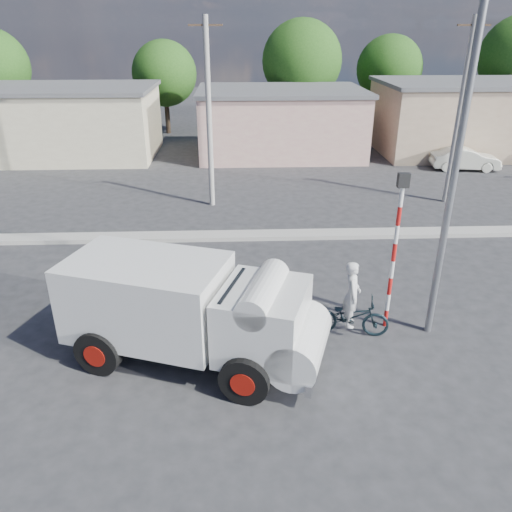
{
  "coord_description": "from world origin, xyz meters",
  "views": [
    {
      "loc": [
        -0.89,
        -10.13,
        7.64
      ],
      "look_at": [
        -0.32,
        3.45,
        1.3
      ],
      "focal_mm": 35.0,
      "sensor_mm": 36.0,
      "label": 1
    }
  ],
  "objects_px": {
    "bicycle": "(350,316)",
    "traffic_pole": "(396,240)",
    "cyclist": "(351,304)",
    "car_cream": "(465,159)",
    "truck": "(194,311)",
    "streetlight": "(452,151)"
  },
  "relations": [
    {
      "from": "traffic_pole",
      "to": "car_cream",
      "type": "bearing_deg",
      "value": 60.54
    },
    {
      "from": "car_cream",
      "to": "traffic_pole",
      "type": "distance_m",
      "value": 18.53
    },
    {
      "from": "bicycle",
      "to": "truck",
      "type": "bearing_deg",
      "value": 114.65
    },
    {
      "from": "bicycle",
      "to": "traffic_pole",
      "type": "height_order",
      "value": "traffic_pole"
    },
    {
      "from": "truck",
      "to": "bicycle",
      "type": "xyz_separation_m",
      "value": [
        4.04,
        1.0,
        -0.88
      ]
    },
    {
      "from": "truck",
      "to": "car_cream",
      "type": "distance_m",
      "value": 22.48
    },
    {
      "from": "truck",
      "to": "streetlight",
      "type": "relative_size",
      "value": 0.74
    },
    {
      "from": "streetlight",
      "to": "cyclist",
      "type": "bearing_deg",
      "value": -178.61
    },
    {
      "from": "truck",
      "to": "traffic_pole",
      "type": "height_order",
      "value": "traffic_pole"
    },
    {
      "from": "traffic_pole",
      "to": "streetlight",
      "type": "relative_size",
      "value": 0.48
    },
    {
      "from": "cyclist",
      "to": "traffic_pole",
      "type": "bearing_deg",
      "value": -61.72
    },
    {
      "from": "cyclist",
      "to": "car_cream",
      "type": "height_order",
      "value": "cyclist"
    },
    {
      "from": "cyclist",
      "to": "traffic_pole",
      "type": "relative_size",
      "value": 0.42
    },
    {
      "from": "truck",
      "to": "cyclist",
      "type": "xyz_separation_m",
      "value": [
        4.04,
        1.0,
        -0.51
      ]
    },
    {
      "from": "car_cream",
      "to": "streetlight",
      "type": "height_order",
      "value": "streetlight"
    },
    {
      "from": "truck",
      "to": "bicycle",
      "type": "distance_m",
      "value": 4.26
    },
    {
      "from": "truck",
      "to": "car_cream",
      "type": "bearing_deg",
      "value": 69.37
    },
    {
      "from": "traffic_pole",
      "to": "streetlight",
      "type": "distance_m",
      "value": 2.56
    },
    {
      "from": "truck",
      "to": "streetlight",
      "type": "bearing_deg",
      "value": 28.44
    },
    {
      "from": "bicycle",
      "to": "traffic_pole",
      "type": "distance_m",
      "value": 2.35
    },
    {
      "from": "car_cream",
      "to": "streetlight",
      "type": "xyz_separation_m",
      "value": [
        -8.13,
        -16.34,
        4.34
      ]
    },
    {
      "from": "cyclist",
      "to": "traffic_pole",
      "type": "xyz_separation_m",
      "value": [
        1.1,
        0.35,
        1.67
      ]
    }
  ]
}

